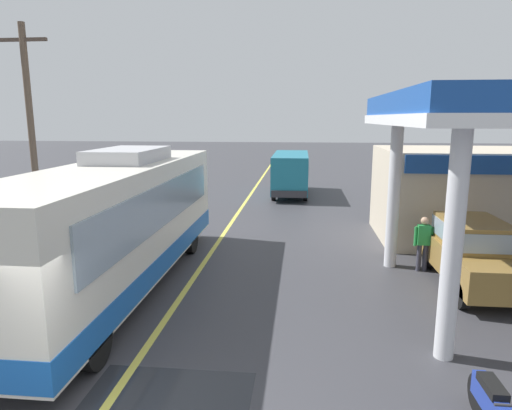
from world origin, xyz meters
The scene contains 9 objects.
ground centered at (0.00, 20.00, 0.00)m, with size 120.00×120.00×0.00m, color #38383D.
lane_divider_stripe centered at (0.00, 15.00, 0.00)m, with size 0.16×50.00×0.01m, color #D8CC4C.
coach_bus_main centered at (-1.79, 6.18, 1.72)m, with size 2.60×11.04×3.69m.
gas_station_roadside centered at (9.51, 10.24, 2.63)m, with size 9.10×11.95×5.10m.
car_at_pump centered at (7.69, 7.29, 1.01)m, with size 1.70×4.20×1.82m.
minibus_opposing_lane centered at (2.38, 21.59, 1.47)m, with size 2.04×6.13×2.44m.
motorcycle_parked_forecourt centered at (5.83, 1.13, 0.44)m, with size 0.55×1.80×0.92m.
pedestrian_near_pump centered at (6.67, 8.37, 0.93)m, with size 0.55×0.22×1.66m.
utility_pole_roadside centered at (-6.96, 10.91, 4.11)m, with size 1.80×0.24×7.86m.
Camera 1 is at (3.03, -4.85, 4.52)m, focal length 31.28 mm.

